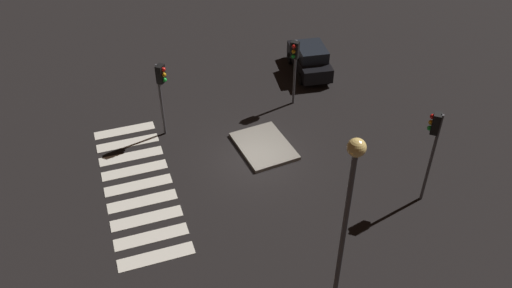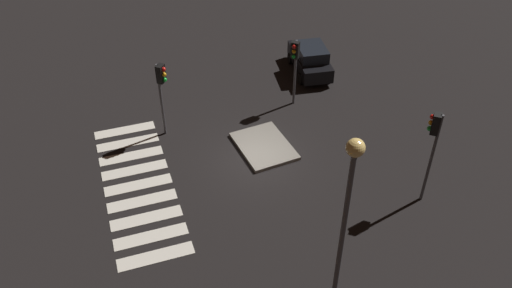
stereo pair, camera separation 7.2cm
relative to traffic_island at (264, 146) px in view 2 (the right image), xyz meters
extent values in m
plane|color=black|center=(0.78, -0.71, -0.09)|extent=(80.00, 80.00, 0.00)
cube|color=gray|center=(0.00, 0.00, 0.00)|extent=(3.63, 2.88, 0.18)
cube|color=black|center=(-6.35, 5.26, 0.64)|extent=(4.45, 2.37, 0.87)
cube|color=black|center=(-6.09, 5.23, 1.43)|extent=(2.37, 1.93, 0.70)
cylinder|color=black|center=(-7.77, 4.55, 0.25)|extent=(0.71, 0.34, 0.68)
cylinder|color=black|center=(-7.53, 6.32, 0.25)|extent=(0.71, 0.34, 0.68)
cylinder|color=black|center=(-5.16, 4.21, 0.25)|extent=(0.71, 0.34, 0.68)
cylinder|color=black|center=(-4.92, 5.98, 0.25)|extent=(0.71, 0.34, 0.68)
sphere|color=#F2EABF|center=(-8.47, 5.04, 0.64)|extent=(0.23, 0.23, 0.23)
sphere|color=#F2EABF|center=(-8.34, 6.04, 0.64)|extent=(0.23, 0.23, 0.23)
cylinder|color=#47474C|center=(-3.35, 3.00, 1.92)|extent=(0.14, 0.14, 4.02)
cube|color=black|center=(-3.22, 2.88, 3.45)|extent=(0.53, 0.54, 0.96)
sphere|color=red|center=(-3.07, 2.74, 3.75)|extent=(0.22, 0.22, 0.22)
sphere|color=orange|center=(-3.07, 2.74, 3.45)|extent=(0.22, 0.22, 0.22)
sphere|color=green|center=(-3.07, 2.74, 3.15)|extent=(0.22, 0.22, 0.22)
cylinder|color=#47474C|center=(-2.87, -4.62, 2.03)|extent=(0.14, 0.14, 4.23)
cube|color=black|center=(-2.74, -4.49, 3.66)|extent=(0.54, 0.53, 0.96)
sphere|color=red|center=(-2.61, -4.34, 3.96)|extent=(0.22, 0.22, 0.22)
sphere|color=orange|center=(-2.61, -4.34, 3.66)|extent=(0.22, 0.22, 0.22)
sphere|color=green|center=(-2.61, -4.34, 3.36)|extent=(0.22, 0.22, 0.22)
cylinder|color=#47474C|center=(5.94, 5.65, 2.29)|extent=(0.14, 0.14, 4.77)
cube|color=black|center=(5.83, 5.51, 4.20)|extent=(0.54, 0.53, 0.96)
sphere|color=red|center=(5.70, 5.35, 4.50)|extent=(0.22, 0.22, 0.22)
sphere|color=orange|center=(5.70, 5.35, 4.20)|extent=(0.22, 0.22, 0.22)
sphere|color=green|center=(5.70, 5.35, 3.90)|extent=(0.22, 0.22, 0.22)
cylinder|color=#47474C|center=(10.41, -1.06, 3.92)|extent=(0.18, 0.18, 8.02)
sphere|color=#F9D172|center=(10.41, -1.06, 8.11)|extent=(0.56, 0.56, 0.56)
cube|color=silver|center=(-3.82, -6.67, -0.08)|extent=(0.70, 3.20, 0.02)
cube|color=silver|center=(-2.67, -6.67, -0.08)|extent=(0.70, 3.20, 0.02)
cube|color=silver|center=(-1.52, -6.67, -0.08)|extent=(0.70, 3.20, 0.02)
cube|color=silver|center=(-0.37, -6.67, -0.08)|extent=(0.70, 3.20, 0.02)
cube|color=silver|center=(0.78, -6.67, -0.08)|extent=(0.70, 3.20, 0.02)
cube|color=silver|center=(1.93, -6.67, -0.08)|extent=(0.70, 3.20, 0.02)
cube|color=silver|center=(3.08, -6.67, -0.08)|extent=(0.70, 3.20, 0.02)
cube|color=silver|center=(4.23, -6.67, -0.08)|extent=(0.70, 3.20, 0.02)
cube|color=silver|center=(5.38, -6.67, -0.08)|extent=(0.70, 3.20, 0.02)
camera|label=1|loc=(20.47, -7.46, 17.44)|focal=37.68mm
camera|label=2|loc=(20.49, -7.39, 17.44)|focal=37.68mm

